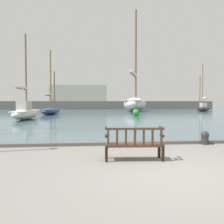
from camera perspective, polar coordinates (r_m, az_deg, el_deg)
ground_plane at (r=5.97m, az=13.70°, el=-13.41°), size 160.00×160.00×0.00m
harbor_water at (r=49.47m, az=-3.84°, el=0.41°), size 100.00×80.00×0.08m
quay_edge_kerb at (r=9.59m, az=5.82°, el=-7.04°), size 40.00×0.30×0.12m
park_bench at (r=6.98m, az=5.05°, el=-7.13°), size 1.63×0.62×0.92m
sailboat_outer_starboard at (r=43.09m, az=5.35°, el=2.13°), size 7.06×14.13×17.38m
sailboat_far_starboard at (r=45.51m, az=19.98°, el=0.98°), size 2.48×5.80×7.98m
sailboat_outer_port at (r=32.18m, az=-13.86°, el=0.51°), size 2.56×5.74×8.04m
sailboat_centre_channel at (r=23.67m, az=-19.13°, el=0.04°), size 1.98×7.48×7.68m
mooring_bollard at (r=10.16m, az=20.46°, el=-5.43°), size 0.32×0.32×0.51m
channel_buoy at (r=28.11m, az=5.52°, el=-0.10°), size 0.76×0.76×1.46m
far_breakwater at (r=54.97m, az=-5.37°, el=2.29°), size 53.45×2.40×6.58m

